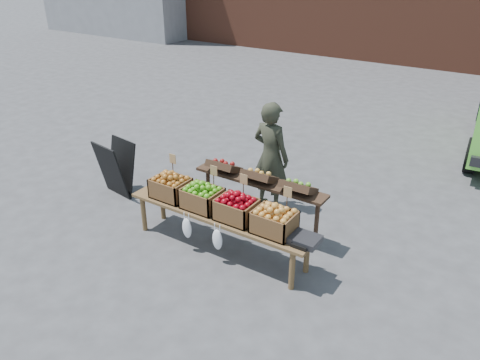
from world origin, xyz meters
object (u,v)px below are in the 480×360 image
Objects in this scene: crate_golden_apples at (171,188)px; vendor at (271,157)px; crate_red_apples at (236,210)px; crate_green_apples at (274,222)px; display_bench at (220,231)px; back_table at (259,198)px; weighing_scale at (305,240)px; crate_russet_pears at (202,198)px; chalkboard_sign at (116,168)px.

vendor is at bearing 61.08° from crate_golden_apples.
crate_green_apples is at bearing 0.00° from crate_red_apples.
crate_green_apples is at bearing 0.00° from display_bench.
back_table is 4.20× the size of crate_golden_apples.
crate_red_apples reaches higher than weighing_scale.
back_table is 0.75m from crate_red_apples.
vendor is 0.82× the size of back_table.
crate_green_apples reaches higher than display_bench.
back_table is at bearing 114.71° from vendor.
back_table is 0.99m from crate_green_apples.
back_table is 0.78m from display_bench.
crate_golden_apples is at bearing 180.00° from crate_red_apples.
crate_russet_pears is 1.00× the size of crate_red_apples.
crate_golden_apples is 1.00× the size of crate_green_apples.
crate_green_apples is (0.87, -1.42, -0.15)m from vendor.
weighing_scale is at bearing 0.00° from crate_red_apples.
chalkboard_sign is 1.87× the size of crate_russet_pears.
back_table is (0.22, -0.70, -0.34)m from vendor.
chalkboard_sign is at bearing -172.66° from back_table.
crate_golden_apples reaches higher than display_bench.
crate_golden_apples reaches higher than weighing_scale.
display_bench is at bearing -1.08° from chalkboard_sign.
crate_green_apples is at bearing 180.00° from weighing_scale.
back_table is at bearing 76.22° from display_bench.
display_bench is at bearing 180.00° from crate_green_apples.
crate_red_apples is at bearing 0.00° from display_bench.
chalkboard_sign is at bearing 169.33° from crate_russet_pears.
display_bench is 5.40× the size of crate_green_apples.
crate_russet_pears is (-0.45, -0.72, 0.19)m from back_table.
chalkboard_sign is 2.40m from display_bench.
vendor is 1.44m from crate_russet_pears.
display_bench is 0.51m from crate_russet_pears.
display_bench is 7.94× the size of weighing_scale.
chalkboard_sign reaches higher than crate_russet_pears.
chalkboard_sign is at bearing 170.55° from display_bench.
crate_red_apples is 1.47× the size of weighing_scale.
crate_green_apples is at bearing -47.99° from back_table.
weighing_scale reaches higher than display_bench.
crate_red_apples reaches higher than display_bench.
crate_green_apples is (1.10, 0.00, 0.00)m from crate_russet_pears.
chalkboard_sign is 1.87× the size of crate_golden_apples.
chalkboard_sign reaches higher than display_bench.
vendor reaches higher than crate_red_apples.
crate_golden_apples is at bearing 180.00° from crate_green_apples.
vendor is 5.05× the size of weighing_scale.
crate_green_apples is 0.44m from weighing_scale.
vendor is 3.44× the size of crate_red_apples.
crate_golden_apples and crate_russet_pears have the same top height.
crate_russet_pears reaches higher than weighing_scale.
back_table is 1.30m from weighing_scale.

